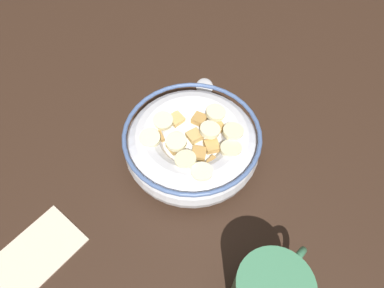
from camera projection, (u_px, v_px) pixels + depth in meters
ground_plane at (192, 159)px, 53.35cm from camera, size 113.94×113.94×2.00cm
cereal_bowl at (192, 144)px, 49.96cm from camera, size 18.86×18.86×6.23cm
spoon at (205, 93)px, 59.21cm from camera, size 11.04×10.63×0.80cm
folded_napkin at (32, 257)px, 43.85cm from camera, size 12.33×7.74×0.30cm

